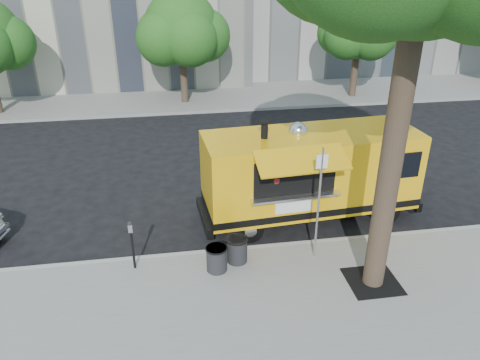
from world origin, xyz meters
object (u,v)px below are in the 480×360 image
object	(u,v)px
parking_meter	(132,239)
trash_bin_right	(237,249)
food_truck	(309,173)
sign_post	(319,197)
trash_bin_left	(217,258)
far_tree_c	(359,27)
far_tree_b	(181,28)

from	to	relation	value
parking_meter	trash_bin_right	size ratio (longest dim) A/B	2.01
food_truck	sign_post	bearing A→B (deg)	-105.45
sign_post	parking_meter	size ratio (longest dim) A/B	2.25
food_truck	trash_bin_left	world-z (taller)	food_truck
trash_bin_left	trash_bin_right	xyz separation A→B (m)	(0.55, 0.29, 0.01)
far_tree_c	food_truck	bearing A→B (deg)	-117.00
far_tree_b	far_tree_c	world-z (taller)	far_tree_b
far_tree_b	trash_bin_right	world-z (taller)	far_tree_b
parking_meter	food_truck	distance (m)	5.35
parking_meter	far_tree_c	bearing A→B (deg)	51.34
far_tree_c	trash_bin_left	world-z (taller)	far_tree_c
far_tree_c	trash_bin_right	world-z (taller)	far_tree_c
far_tree_b	food_truck	distance (m)	12.71
far_tree_b	trash_bin_right	xyz separation A→B (m)	(0.55, -14.17, -3.33)
food_truck	far_tree_c	bearing A→B (deg)	58.80
far_tree_b	food_truck	xyz separation A→B (m)	(2.97, -12.13, -2.35)
far_tree_b	trash_bin_right	bearing A→B (deg)	-87.78
trash_bin_left	trash_bin_right	distance (m)	0.62
sign_post	trash_bin_left	xyz separation A→B (m)	(-2.55, -0.20, -1.35)
far_tree_b	parking_meter	size ratio (longest dim) A/B	4.12
far_tree_b	parking_meter	world-z (taller)	far_tree_b
far_tree_c	trash_bin_right	size ratio (longest dim) A/B	7.84
far_tree_b	parking_meter	bearing A→B (deg)	-98.10
trash_bin_left	far_tree_c	bearing A→B (deg)	57.55
food_truck	far_tree_b	bearing A→B (deg)	99.57
far_tree_b	trash_bin_left	xyz separation A→B (m)	(-0.00, -14.45, -3.34)
trash_bin_left	trash_bin_right	world-z (taller)	trash_bin_right
far_tree_c	food_truck	xyz separation A→B (m)	(-6.03, -11.83, -2.24)
far_tree_b	trash_bin_right	size ratio (longest dim) A/B	8.27
far_tree_b	trash_bin_right	distance (m)	14.56
sign_post	trash_bin_right	size ratio (longest dim) A/B	4.51
parking_meter	trash_bin_left	size ratio (longest dim) A/B	2.05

